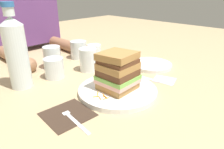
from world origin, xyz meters
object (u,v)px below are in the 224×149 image
(sandwich, at_px, (119,71))
(fork, at_px, (71,117))
(empty_tumbler_3, at_px, (54,68))
(side_plate, at_px, (151,65))
(napkin_dark, at_px, (68,114))
(diner_across, at_px, (21,7))
(empty_tumbler_1, at_px, (52,57))
(napkin_pink, at_px, (164,80))
(empty_tumbler_0, at_px, (94,53))
(main_plate, at_px, (118,90))
(knife, at_px, (149,79))
(empty_tumbler_2, at_px, (79,50))
(juice_glass, at_px, (88,61))
(water_bottle, at_px, (16,52))

(sandwich, xyz_separation_m, fork, (-0.20, -0.01, -0.07))
(empty_tumbler_3, bearing_deg, side_plate, -29.78)
(napkin_dark, height_order, diner_across, diner_across)
(empty_tumbler_1, distance_m, napkin_pink, 0.48)
(empty_tumbler_0, relative_size, empty_tumbler_3, 1.06)
(napkin_pink, bearing_deg, napkin_dark, 168.85)
(sandwich, relative_size, fork, 0.76)
(napkin_pink, bearing_deg, main_plate, 162.27)
(empty_tumbler_0, bearing_deg, napkin_dark, -141.78)
(knife, distance_m, empty_tumbler_1, 0.43)
(napkin_dark, bearing_deg, empty_tumbler_0, 38.22)
(empty_tumbler_2, xyz_separation_m, empty_tumbler_3, (-0.22, -0.12, -0.00))
(sandwich, xyz_separation_m, knife, (0.16, -0.02, -0.08))
(juice_glass, distance_m, empty_tumbler_0, 0.11)
(juice_glass, bearing_deg, side_plate, -36.86)
(napkin_pink, bearing_deg, sandwich, 162.16)
(empty_tumbler_0, bearing_deg, water_bottle, -178.12)
(empty_tumbler_2, height_order, side_plate, empty_tumbler_2)
(main_plate, relative_size, side_plate, 1.46)
(fork, distance_m, knife, 0.36)
(juice_glass, distance_m, napkin_pink, 0.32)
(empty_tumbler_2, distance_m, side_plate, 0.37)
(main_plate, height_order, napkin_pink, main_plate)
(side_plate, bearing_deg, empty_tumbler_2, 114.36)
(knife, relative_size, empty_tumbler_2, 2.33)
(juice_glass, xyz_separation_m, empty_tumbler_1, (-0.09, 0.14, 0.01))
(empty_tumbler_2, bearing_deg, napkin_dark, -131.77)
(napkin_dark, xyz_separation_m, fork, (-0.00, -0.02, 0.00))
(main_plate, relative_size, knife, 1.31)
(napkin_dark, distance_m, juice_glass, 0.34)
(side_plate, xyz_separation_m, napkin_pink, (-0.09, -0.12, -0.01))
(juice_glass, xyz_separation_m, empty_tumbler_0, (0.09, 0.07, -0.00))
(fork, bearing_deg, sandwich, 2.25)
(sandwich, distance_m, water_bottle, 0.35)
(main_plate, bearing_deg, empty_tumbler_1, 94.15)
(juice_glass, xyz_separation_m, empty_tumbler_2, (0.08, 0.16, 0.00))
(fork, bearing_deg, water_bottle, 90.81)
(empty_tumbler_0, bearing_deg, empty_tumbler_1, 157.71)
(sandwich, height_order, empty_tumbler_3, sandwich)
(napkin_dark, distance_m, empty_tumbler_1, 0.39)
(main_plate, distance_m, napkin_dark, 0.20)
(sandwich, bearing_deg, empty_tumbler_1, 94.15)
(diner_across, bearing_deg, sandwich, -92.02)
(fork, xyz_separation_m, empty_tumbler_0, (0.35, 0.30, 0.04))
(knife, height_order, side_plate, side_plate)
(main_plate, bearing_deg, juice_glass, 75.02)
(sandwich, distance_m, empty_tumbler_3, 0.28)
(knife, height_order, empty_tumbler_0, empty_tumbler_0)
(main_plate, bearing_deg, empty_tumbler_3, 106.68)
(juice_glass, bearing_deg, empty_tumbler_3, 164.07)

